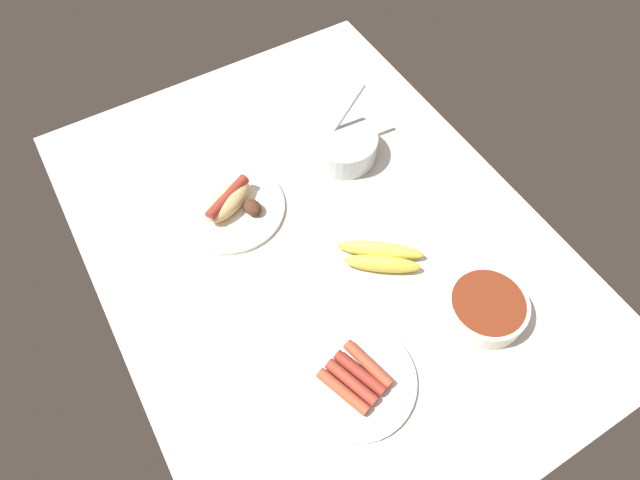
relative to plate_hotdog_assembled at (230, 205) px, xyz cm
name	(u,v)px	position (x,y,z in cm)	size (l,w,h in cm)	color
ground_plane	(318,242)	(-16.35, -12.74, -3.23)	(120.00, 90.00, 3.00)	silver
plate_hotdog_assembled	(230,205)	(0.00, 0.00, 0.00)	(24.22, 24.22, 5.61)	white
plate_sausages	(355,379)	(-46.58, -2.78, -0.80)	(22.42, 22.42, 3.10)	white
banana_bunch	(381,257)	(-27.83, -20.94, 0.16)	(15.93, 16.98, 3.96)	gold
bowl_chili	(486,307)	(-47.81, -31.81, 0.85)	(15.72, 15.72, 4.69)	white
bowl_coleslaw	(344,145)	(0.76, -29.72, 1.72)	(15.55, 15.55, 15.33)	silver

